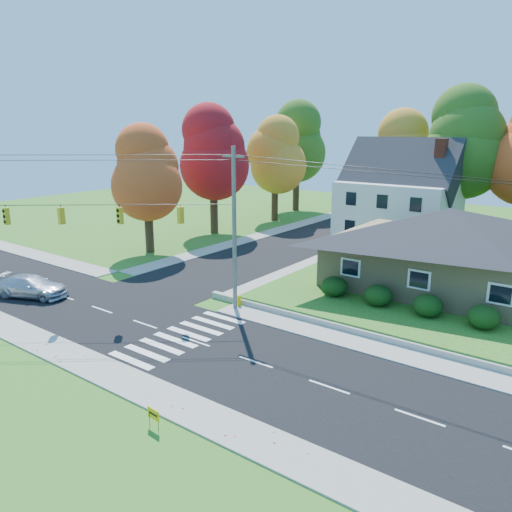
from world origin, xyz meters
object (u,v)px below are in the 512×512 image
(white_car, at_px, (344,221))
(fire_hydrant, at_px, (239,301))
(silver_sedan, at_px, (32,286))
(ranch_house, at_px, (446,247))

(white_car, relative_size, fire_hydrant, 6.38)
(silver_sedan, distance_m, white_car, 34.58)
(silver_sedan, height_order, fire_hydrant, silver_sedan)
(ranch_house, distance_m, white_car, 23.36)
(ranch_house, bearing_deg, fire_hydrant, -132.32)
(silver_sedan, xyz_separation_m, fire_hydrant, (12.30, 6.83, -0.38))
(white_car, bearing_deg, ranch_house, -68.34)
(ranch_house, bearing_deg, white_car, 133.51)
(fire_hydrant, bearing_deg, silver_sedan, -150.96)
(silver_sedan, bearing_deg, white_car, -31.58)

